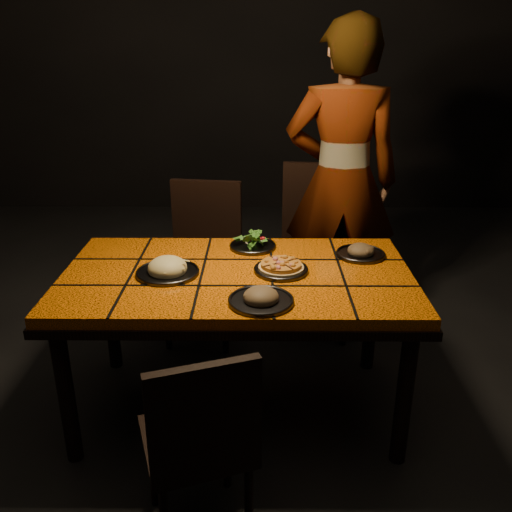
{
  "coord_description": "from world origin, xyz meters",
  "views": [
    {
      "loc": [
        0.1,
        -2.28,
        1.75
      ],
      "look_at": [
        0.09,
        0.02,
        0.82
      ],
      "focal_mm": 38.0,
      "sensor_mm": 36.0,
      "label": 1
    }
  ],
  "objects_px": {
    "chair_near": "(200,438)",
    "plate_pasta": "(168,269)",
    "dining_table": "(237,287)",
    "chair_far_left": "(204,250)",
    "diner": "(341,182)",
    "chair_far_right": "(317,237)",
    "plate_pizza": "(281,268)"
  },
  "relations": [
    {
      "from": "chair_near",
      "to": "plate_pizza",
      "type": "relative_size",
      "value": 2.86
    },
    {
      "from": "dining_table",
      "to": "plate_pasta",
      "type": "distance_m",
      "value": 0.33
    },
    {
      "from": "dining_table",
      "to": "chair_far_left",
      "type": "bearing_deg",
      "value": 106.67
    },
    {
      "from": "dining_table",
      "to": "diner",
      "type": "relative_size",
      "value": 0.86
    },
    {
      "from": "dining_table",
      "to": "chair_near",
      "type": "bearing_deg",
      "value": -97.12
    },
    {
      "from": "chair_far_left",
      "to": "plate_pizza",
      "type": "distance_m",
      "value": 0.93
    },
    {
      "from": "chair_near",
      "to": "diner",
      "type": "distance_m",
      "value": 1.91
    },
    {
      "from": "chair_near",
      "to": "plate_pasta",
      "type": "relative_size",
      "value": 2.86
    },
    {
      "from": "chair_far_left",
      "to": "chair_far_right",
      "type": "height_order",
      "value": "chair_far_right"
    },
    {
      "from": "plate_pizza",
      "to": "dining_table",
      "type": "bearing_deg",
      "value": -178.09
    },
    {
      "from": "dining_table",
      "to": "chair_far_right",
      "type": "relative_size",
      "value": 1.57
    },
    {
      "from": "dining_table",
      "to": "chair_far_right",
      "type": "xyz_separation_m",
      "value": [
        0.47,
        0.91,
        -0.08
      ]
    },
    {
      "from": "dining_table",
      "to": "chair_far_left",
      "type": "xyz_separation_m",
      "value": [
        -0.24,
        0.79,
        -0.12
      ]
    },
    {
      "from": "chair_near",
      "to": "diner",
      "type": "xyz_separation_m",
      "value": [
        0.7,
        1.72,
        0.47
      ]
    },
    {
      "from": "chair_near",
      "to": "dining_table",
      "type": "bearing_deg",
      "value": -115.95
    },
    {
      "from": "chair_near",
      "to": "chair_far_right",
      "type": "bearing_deg",
      "value": -127.15
    },
    {
      "from": "dining_table",
      "to": "chair_near",
      "type": "distance_m",
      "value": 0.82
    },
    {
      "from": "chair_near",
      "to": "chair_far_right",
      "type": "height_order",
      "value": "chair_far_right"
    },
    {
      "from": "diner",
      "to": "plate_pizza",
      "type": "relative_size",
      "value": 6.54
    },
    {
      "from": "chair_far_left",
      "to": "chair_near",
      "type": "bearing_deg",
      "value": -77.58
    },
    {
      "from": "dining_table",
      "to": "chair_far_right",
      "type": "height_order",
      "value": "chair_far_right"
    },
    {
      "from": "dining_table",
      "to": "plate_pasta",
      "type": "bearing_deg",
      "value": -175.09
    },
    {
      "from": "chair_near",
      "to": "plate_pasta",
      "type": "bearing_deg",
      "value": -93.02
    },
    {
      "from": "chair_near",
      "to": "chair_far_right",
      "type": "distance_m",
      "value": 1.8
    },
    {
      "from": "dining_table",
      "to": "plate_pizza",
      "type": "xyz_separation_m",
      "value": [
        0.2,
        0.01,
        0.1
      ]
    },
    {
      "from": "chair_far_left",
      "to": "plate_pizza",
      "type": "bearing_deg",
      "value": -53.36
    },
    {
      "from": "chair_near",
      "to": "diner",
      "type": "relative_size",
      "value": 0.44
    },
    {
      "from": "chair_near",
      "to": "chair_far_left",
      "type": "bearing_deg",
      "value": -103.84
    },
    {
      "from": "diner",
      "to": "plate_pizza",
      "type": "xyz_separation_m",
      "value": [
        -0.39,
        -0.92,
        -0.17
      ]
    },
    {
      "from": "plate_pasta",
      "to": "chair_far_right",
      "type": "bearing_deg",
      "value": 50.3
    },
    {
      "from": "chair_near",
      "to": "plate_pizza",
      "type": "bearing_deg",
      "value": -129.5
    },
    {
      "from": "plate_pizza",
      "to": "plate_pasta",
      "type": "height_order",
      "value": "plate_pasta"
    }
  ]
}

